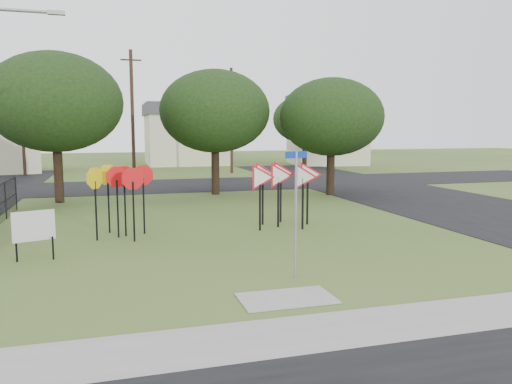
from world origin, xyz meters
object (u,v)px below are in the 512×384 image
street_name_sign (296,206)px  info_board (34,228)px  stop_sign_cluster (120,184)px  yield_sign_cluster (282,178)px

street_name_sign → info_board: size_ratio=2.21×
stop_sign_cluster → info_board: (-2.33, -2.51, -0.86)m
stop_sign_cluster → info_board: stop_sign_cluster is taller
street_name_sign → info_board: 7.19m
info_board → stop_sign_cluster: bearing=47.2°
street_name_sign → info_board: (-6.27, 3.41, -0.83)m
street_name_sign → yield_sign_cluster: (1.80, 6.19, 0.04)m
street_name_sign → info_board: bearing=151.5°
stop_sign_cluster → yield_sign_cluster: bearing=2.7°
street_name_sign → yield_sign_cluster: bearing=73.8°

